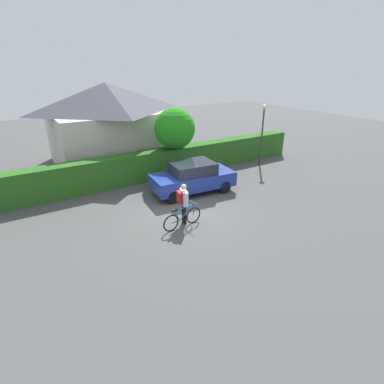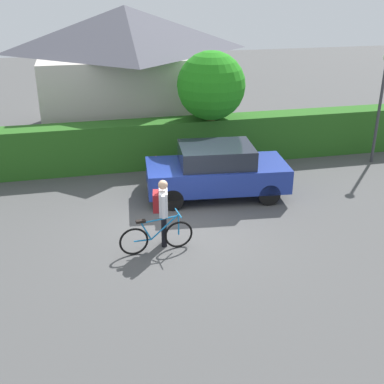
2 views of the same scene
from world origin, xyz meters
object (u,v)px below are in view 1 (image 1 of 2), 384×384
(person_rider, at_px, (183,200))
(street_lamp, at_px, (263,126))
(parked_car_near, at_px, (193,177))
(bicycle, at_px, (183,218))
(tree_kerbside, at_px, (175,129))
(fire_hydrant, at_px, (151,181))

(person_rider, distance_m, street_lamp, 9.11)
(parked_car_near, height_order, bicycle, parked_car_near)
(bicycle, bearing_deg, parked_car_near, 51.52)
(bicycle, relative_size, tree_kerbside, 0.47)
(parked_car_near, distance_m, person_rider, 3.20)
(person_rider, xyz_separation_m, tree_kerbside, (2.50, 5.12, 1.63))
(bicycle, distance_m, fire_hydrant, 4.36)
(parked_car_near, relative_size, tree_kerbside, 1.10)
(street_lamp, bearing_deg, person_rider, -152.92)
(bicycle, relative_size, fire_hydrant, 2.17)
(person_rider, height_order, tree_kerbside, tree_kerbside)
(tree_kerbside, relative_size, fire_hydrant, 4.67)
(bicycle, distance_m, person_rider, 0.71)
(bicycle, bearing_deg, tree_kerbside, 63.45)
(bicycle, height_order, tree_kerbside, tree_kerbside)
(tree_kerbside, bearing_deg, bicycle, -116.55)
(person_rider, xyz_separation_m, street_lamp, (8.02, 4.10, 1.41))
(person_rider, relative_size, fire_hydrant, 2.06)
(parked_car_near, xyz_separation_m, street_lamp, (6.02, 1.61, 1.63))
(street_lamp, bearing_deg, parked_car_near, -165.01)
(street_lamp, distance_m, fire_hydrant, 7.80)
(bicycle, height_order, fire_hydrant, bicycle)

